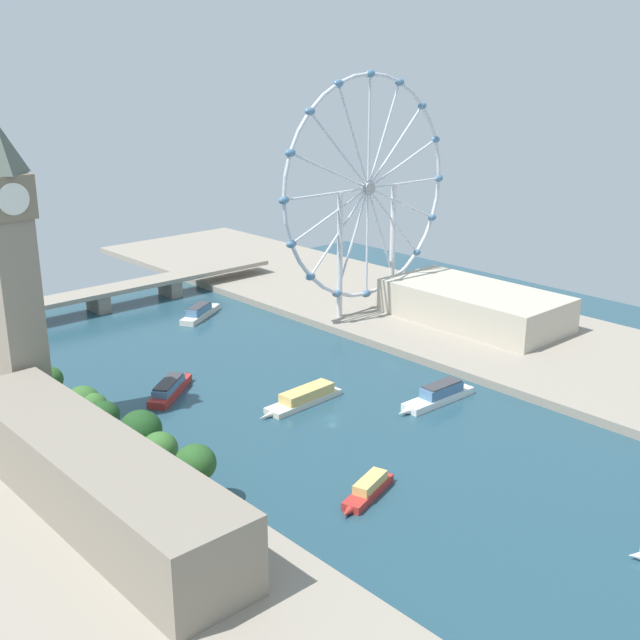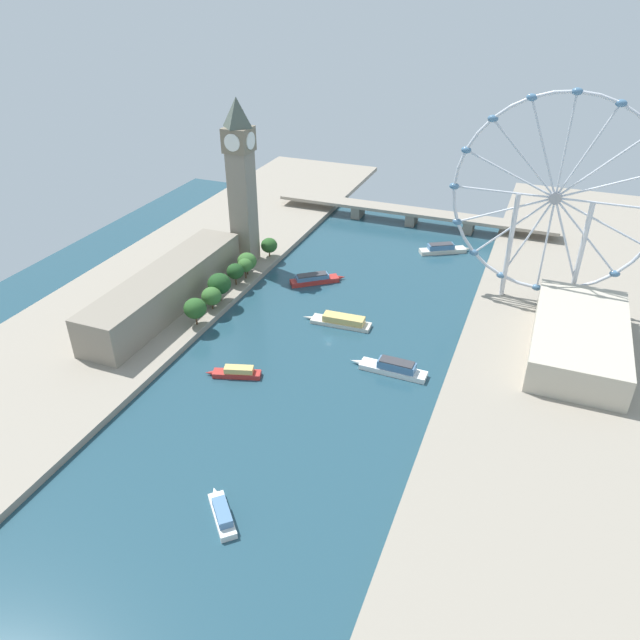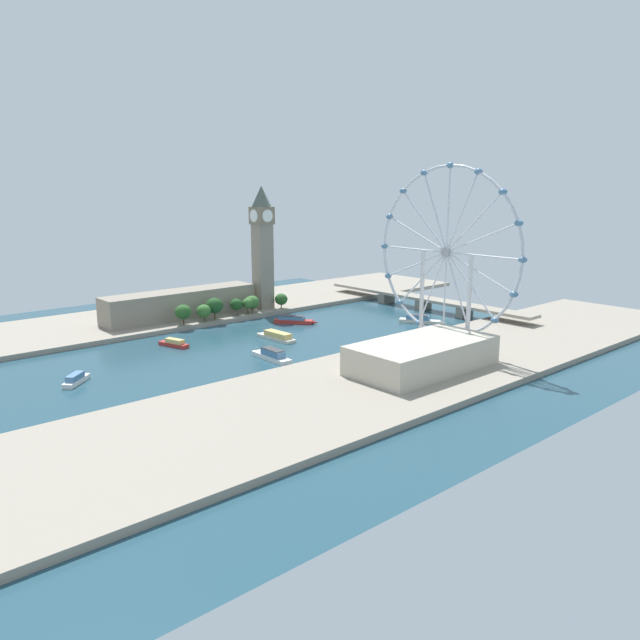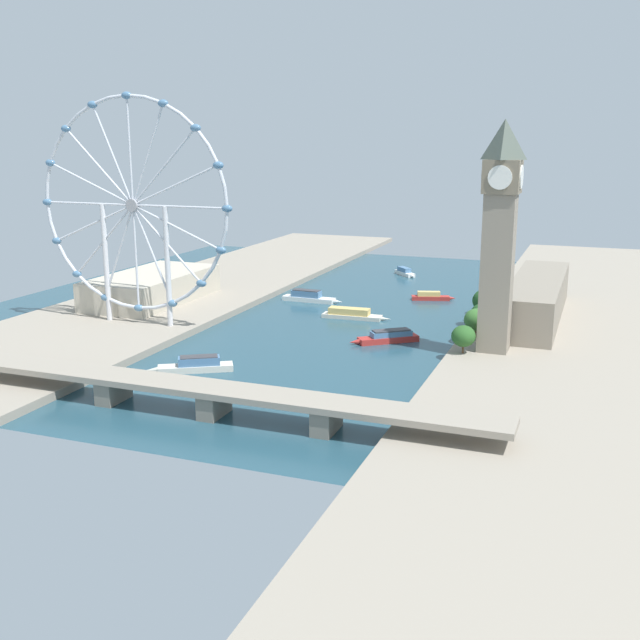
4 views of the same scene
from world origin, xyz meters
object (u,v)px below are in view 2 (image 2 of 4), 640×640
object	(u,v)px
ferris_wheel	(555,200)
river_bridge	(412,213)
clock_tower	(241,180)
riverside_hall	(579,338)
tour_boat_1	(222,513)
tour_boat_4	(393,368)
tour_boat_5	(315,279)
tour_boat_3	(341,321)
tour_boat_0	(236,372)
parliament_block	(166,289)
tour_boat_2	(443,249)

from	to	relation	value
ferris_wheel	river_bridge	size ratio (longest dim) A/B	0.55
clock_tower	riverside_hall	size ratio (longest dim) A/B	1.17
river_bridge	tour_boat_1	xyz separation A→B (m)	(6.06, -261.78, -5.37)
river_bridge	tour_boat_4	distance (m)	171.47
tour_boat_4	tour_boat_5	distance (m)	89.27
ferris_wheel	tour_boat_3	distance (m)	112.47
tour_boat_0	tour_boat_3	distance (m)	61.14
clock_tower	tour_boat_5	world-z (taller)	clock_tower
tour_boat_5	parliament_block	bearing A→B (deg)	-173.23
parliament_block	tour_boat_1	world-z (taller)	parliament_block
tour_boat_3	tour_boat_4	distance (m)	43.92
riverside_hall	tour_boat_3	size ratio (longest dim) A/B	2.24
tour_boat_0	tour_boat_5	xyz separation A→B (m)	(-1.67, 91.10, 0.37)
tour_boat_0	tour_boat_4	world-z (taller)	tour_boat_4
tour_boat_3	tour_boat_5	size ratio (longest dim) A/B	1.25
ferris_wheel	river_bridge	distance (m)	128.98
parliament_block	tour_boat_0	bearing A→B (deg)	-32.49
ferris_wheel	tour_boat_1	distance (m)	200.22
tour_boat_1	tour_boat_5	xyz separation A→B (m)	(-33.31, 158.52, 0.24)
parliament_block	tour_boat_4	xyz separation A→B (m)	(117.25, -10.12, -9.89)
clock_tower	ferris_wheel	size ratio (longest dim) A/B	0.88
tour_boat_5	tour_boat_1	bearing A→B (deg)	-115.76
tour_boat_1	tour_boat_3	world-z (taller)	tour_boat_3
tour_boat_1	tour_boat_5	world-z (taller)	tour_boat_5
tour_boat_2	riverside_hall	bearing A→B (deg)	-80.26
tour_boat_1	tour_boat_0	bearing A→B (deg)	-17.51
tour_boat_4	tour_boat_5	world-z (taller)	tour_boat_4
riverside_hall	tour_boat_5	xyz separation A→B (m)	(-132.07, 24.74, -7.89)
ferris_wheel	tour_boat_3	bearing A→B (deg)	-147.02
parliament_block	tour_boat_2	xyz separation A→B (m)	(111.74, 119.51, -10.03)
tour_boat_3	tour_boat_0	bearing A→B (deg)	61.38
ferris_wheel	tour_boat_0	xyz separation A→B (m)	(-109.85, -109.11, -53.11)
tour_boat_5	tour_boat_4	bearing A→B (deg)	-84.06
clock_tower	tour_boat_3	bearing A→B (deg)	-30.72
tour_boat_1	parliament_block	bearing A→B (deg)	-2.07
riverside_hall	tour_boat_1	xyz separation A→B (m)	(-98.76, -133.79, -8.13)
ferris_wheel	tour_boat_3	size ratio (longest dim) A/B	2.98
tour_boat_4	tour_boat_1	bearing A→B (deg)	74.78
tour_boat_3	tour_boat_4	xyz separation A→B (m)	(33.30, -28.64, 0.30)
ferris_wheel	tour_boat_1	xyz separation A→B (m)	(-78.21, -176.54, -52.98)
parliament_block	ferris_wheel	xyz separation A→B (m)	(167.23, 72.57, 42.68)
riverside_hall	tour_boat_0	world-z (taller)	riverside_hall
tour_boat_0	tour_boat_5	world-z (taller)	tour_boat_5
tour_boat_5	tour_boat_3	bearing A→B (deg)	-89.54
ferris_wheel	tour_boat_4	world-z (taller)	ferris_wheel
tour_boat_2	tour_boat_4	xyz separation A→B (m)	(5.51, -129.63, 0.14)
tour_boat_3	tour_boat_2	bearing A→B (deg)	-108.25
riverside_hall	tour_boat_2	xyz separation A→B (m)	(-76.05, 89.69, -7.85)
tour_boat_2	tour_boat_0	bearing A→B (deg)	-139.76
clock_tower	ferris_wheel	xyz separation A→B (m)	(156.47, 10.54, 5.83)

